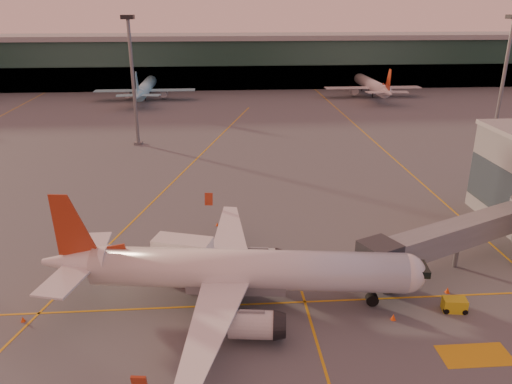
{
  "coord_description": "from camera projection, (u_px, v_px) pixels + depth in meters",
  "views": [
    {
      "loc": [
        -3.03,
        -36.87,
        27.85
      ],
      "look_at": [
        1.49,
        22.89,
        5.0
      ],
      "focal_mm": 35.0,
      "sensor_mm": 36.0,
      "label": 1
    }
  ],
  "objects": [
    {
      "name": "main_airplane",
      "position": [
        235.0,
        271.0,
        48.01
      ],
      "size": [
        37.17,
        33.61,
        11.22
      ],
      "rotation": [
        0.0,
        0.0,
        -0.12
      ],
      "color": "silver",
      "rests_on": "ground"
    },
    {
      "name": "cone_nose",
      "position": [
        448.0,
        290.0,
        50.97
      ],
      "size": [
        0.49,
        0.49,
        0.63
      ],
      "color": "#F04B0C",
      "rests_on": "ground"
    },
    {
      "name": "catering_truck",
      "position": [
        184.0,
        256.0,
        52.76
      ],
      "size": [
        6.57,
        4.34,
        4.71
      ],
      "rotation": [
        0.0,
        0.0,
        -0.31
      ],
      "color": "#A71728",
      "rests_on": "ground"
    },
    {
      "name": "taxi_markings",
      "position": [
        195.0,
        176.0,
        85.42
      ],
      "size": [
        100.12,
        173.0,
        0.01
      ],
      "color": "gold",
      "rests_on": "ground"
    },
    {
      "name": "cone_fwd",
      "position": [
        393.0,
        317.0,
        46.62
      ],
      "size": [
        0.48,
        0.48,
        0.61
      ],
      "color": "#F04B0C",
      "rests_on": "ground"
    },
    {
      "name": "mast_east_near",
      "position": [
        505.0,
        71.0,
        100.83
      ],
      "size": [
        2.4,
        2.4,
        25.6
      ],
      "color": "slate",
      "rests_on": "ground"
    },
    {
      "name": "cone_tail",
      "position": [
        23.0,
        319.0,
        46.4
      ],
      "size": [
        0.41,
        0.41,
        0.52
      ],
      "color": "#F04B0C",
      "rests_on": "ground"
    },
    {
      "name": "cone_wing_left",
      "position": [
        217.0,
        224.0,
        66.27
      ],
      "size": [
        0.39,
        0.39,
        0.5
      ],
      "color": "#F04B0C",
      "rests_on": "ground"
    },
    {
      "name": "terminal",
      "position": [
        226.0,
        61.0,
        173.48
      ],
      "size": [
        400.0,
        20.0,
        17.6
      ],
      "color": "#19382D",
      "rests_on": "ground"
    },
    {
      "name": "gpu_cart",
      "position": [
        454.0,
        305.0,
        47.85
      ],
      "size": [
        2.43,
        1.67,
        1.32
      ],
      "rotation": [
        0.0,
        0.0,
        -0.15
      ],
      "color": "gold",
      "rests_on": "ground"
    },
    {
      "name": "mast_west_near",
      "position": [
        132.0,
        72.0,
        99.28
      ],
      "size": [
        2.4,
        2.4,
        25.6
      ],
      "color": "slate",
      "rests_on": "ground"
    },
    {
      "name": "ground",
      "position": [
        259.0,
        336.0,
        44.49
      ],
      "size": [
        600.0,
        600.0,
        0.0
      ],
      "primitive_type": "plane",
      "color": "#4C4F54",
      "rests_on": "ground"
    },
    {
      "name": "jet_bridge",
      "position": [
        468.0,
        232.0,
        55.46
      ],
      "size": [
        25.95,
        14.34,
        5.65
      ],
      "color": "slate",
      "rests_on": "ground"
    },
    {
      "name": "distant_aircraft_row",
      "position": [
        160.0,
        99.0,
        152.95
      ],
      "size": [
        290.0,
        34.0,
        13.0
      ],
      "color": "#86CEE1",
      "rests_on": "ground"
    }
  ]
}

